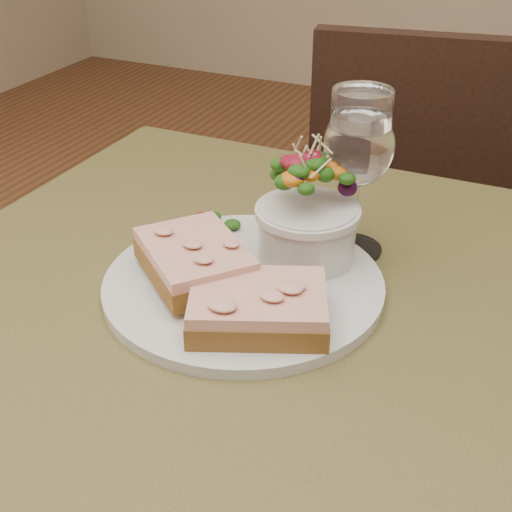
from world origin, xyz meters
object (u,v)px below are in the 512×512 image
at_px(cafe_table, 266,389).
at_px(dinner_plate, 244,284).
at_px(sandwich_back, 195,259).
at_px(sandwich_front, 258,307).
at_px(ramekin, 182,255).
at_px(chair_far, 415,304).
at_px(wine_glass, 359,150).
at_px(salad_bowl, 308,209).

xyz_separation_m(cafe_table, dinner_plate, (-0.04, 0.03, 0.11)).
bearing_deg(dinner_plate, sandwich_back, -154.80).
relative_size(cafe_table, sandwich_front, 5.09).
height_order(dinner_plate, sandwich_back, sandwich_back).
relative_size(sandwich_front, ramekin, 2.45).
bearing_deg(dinner_plate, ramekin, -169.25).
bearing_deg(sandwich_back, ramekin, -164.02).
xyz_separation_m(cafe_table, chair_far, (0.02, 0.76, -0.36)).
distance_m(chair_far, sandwich_back, 0.90).
height_order(chair_far, wine_glass, wine_glass).
bearing_deg(wine_glass, sandwich_back, -129.82).
xyz_separation_m(cafe_table, sandwich_front, (0.01, -0.03, 0.13)).
bearing_deg(cafe_table, dinner_plate, 145.17).
height_order(sandwich_back, ramekin, sandwich_back).
height_order(chair_far, salad_bowl, chair_far).
distance_m(sandwich_back, salad_bowl, 0.13).
bearing_deg(cafe_table, sandwich_front, -80.73).
xyz_separation_m(sandwich_front, wine_glass, (0.03, 0.19, 0.09)).
xyz_separation_m(dinner_plate, salad_bowl, (0.04, 0.07, 0.07)).
bearing_deg(sandwich_back, chair_far, 122.27).
relative_size(dinner_plate, salad_bowl, 2.31).
bearing_deg(chair_far, dinner_plate, 76.25).
distance_m(sandwich_back, wine_glass, 0.21).
height_order(cafe_table, sandwich_back, sandwich_back).
height_order(dinner_plate, salad_bowl, salad_bowl).
xyz_separation_m(sandwich_back, wine_glass, (0.12, 0.15, 0.09)).
xyz_separation_m(cafe_table, ramekin, (-0.10, 0.02, 0.13)).
relative_size(sandwich_front, wine_glass, 0.90).
bearing_deg(cafe_table, chair_far, 88.79).
bearing_deg(salad_bowl, wine_glass, 58.27).
bearing_deg(chair_far, ramekin, 71.35).
height_order(sandwich_back, wine_glass, wine_glass).
xyz_separation_m(cafe_table, wine_glass, (0.04, 0.15, 0.22)).
xyz_separation_m(sandwich_back, salad_bowl, (0.09, 0.09, 0.03)).
height_order(chair_far, sandwich_front, chair_far).
height_order(sandwich_front, ramekin, ramekin).
bearing_deg(wine_glass, salad_bowl, -121.73).
xyz_separation_m(dinner_plate, sandwich_back, (-0.05, -0.02, 0.03)).
bearing_deg(sandwich_back, sandwich_front, 15.68).
height_order(dinner_plate, ramekin, ramekin).
bearing_deg(dinner_plate, cafe_table, -34.83).
bearing_deg(sandwich_front, salad_bowl, 68.04).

